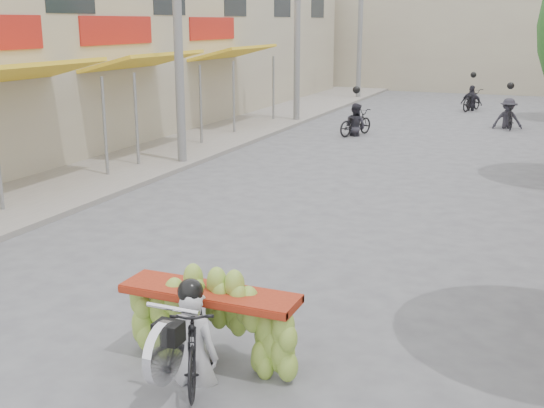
{
  "coord_description": "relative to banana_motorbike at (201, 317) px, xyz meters",
  "views": [
    {
      "loc": [
        3.96,
        -4.13,
        3.84
      ],
      "look_at": [
        0.05,
        5.32,
        1.1
      ],
      "focal_mm": 45.0,
      "sensor_mm": 36.0,
      "label": 1
    }
  ],
  "objects": [
    {
      "name": "bg_motorbike_c",
      "position": [
        -0.05,
        25.36,
        0.11
      ],
      "size": [
        1.08,
        1.78,
        1.95
      ],
      "color": "black",
      "rests_on": "ground"
    },
    {
      "name": "bg_motorbike_a",
      "position": [
        -2.96,
        16.78,
        0.07
      ],
      "size": [
        1.13,
        1.71,
        1.95
      ],
      "color": "black",
      "rests_on": "ground"
    },
    {
      "name": "utility_pole_far",
      "position": [
        -5.98,
        19.01,
        3.35
      ],
      "size": [
        0.6,
        0.24,
        8.0
      ],
      "color": "slate",
      "rests_on": "ground"
    },
    {
      "name": "shophouse_row_left",
      "position": [
        -12.56,
        11.99,
        2.32
      ],
      "size": [
        9.77,
        40.0,
        6.0
      ],
      "color": "tan",
      "rests_on": "ground"
    },
    {
      "name": "banana_motorbike",
      "position": [
        0.0,
        0.0,
        0.0
      ],
      "size": [
        2.2,
        1.83,
        2.0
      ],
      "color": "black",
      "rests_on": "ground"
    },
    {
      "name": "far_building",
      "position": [
        -0.58,
        36.01,
        2.82
      ],
      "size": [
        20.0,
        6.0,
        7.0
      ],
      "primitive_type": "cube",
      "color": "tan",
      "rests_on": "ground"
    },
    {
      "name": "utility_pole_back",
      "position": [
        -5.98,
        28.01,
        3.35
      ],
      "size": [
        0.6,
        0.24,
        8.0
      ],
      "color": "slate",
      "rests_on": "ground"
    },
    {
      "name": "bg_motorbike_b",
      "position": [
        1.83,
        20.45,
        0.17
      ],
      "size": [
        1.16,
        1.76,
        1.95
      ],
      "color": "black",
      "rests_on": "ground"
    },
    {
      "name": "sidewalk_left",
      "position": [
        -7.58,
        13.01,
        -0.62
      ],
      "size": [
        4.0,
        60.0,
        0.12
      ],
      "primitive_type": "cube",
      "color": "gray",
      "rests_on": "ground"
    },
    {
      "name": "utility_pole_mid",
      "position": [
        -5.98,
        10.01,
        3.35
      ],
      "size": [
        0.6,
        0.24,
        8.0
      ],
      "color": "slate",
      "rests_on": "ground"
    }
  ]
}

